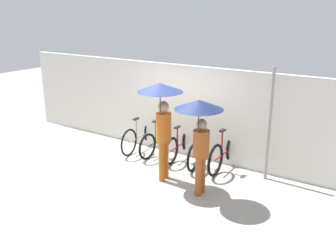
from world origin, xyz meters
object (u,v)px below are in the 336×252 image
(parked_bicycle_3, at_px, (202,149))
(pedestrian_center, at_px, (200,123))
(parked_bicycle_2, at_px, (180,144))
(parked_bicycle_4, at_px, (225,153))
(pedestrian_leading, at_px, (162,107))
(parked_bicycle_1, at_px, (160,140))
(parked_bicycle_0, at_px, (141,135))

(parked_bicycle_3, distance_m, pedestrian_center, 2.02)
(parked_bicycle_2, relative_size, parked_bicycle_3, 0.92)
(parked_bicycle_3, relative_size, parked_bicycle_4, 1.02)
(parked_bicycle_2, height_order, pedestrian_leading, pedestrian_leading)
(parked_bicycle_1, height_order, parked_bicycle_2, parked_bicycle_2)
(parked_bicycle_0, height_order, parked_bicycle_1, parked_bicycle_1)
(parked_bicycle_0, bearing_deg, parked_bicycle_1, -91.12)
(parked_bicycle_2, distance_m, pedestrian_center, 2.30)
(parked_bicycle_2, xyz_separation_m, parked_bicycle_3, (0.59, -0.00, -0.00))
(parked_bicycle_1, xyz_separation_m, pedestrian_center, (1.91, -1.49, 1.15))
(parked_bicycle_3, height_order, pedestrian_leading, pedestrian_leading)
(parked_bicycle_0, relative_size, parked_bicycle_3, 1.02)
(parked_bicycle_4, bearing_deg, parked_bicycle_3, 88.83)
(parked_bicycle_0, bearing_deg, parked_bicycle_4, -94.35)
(parked_bicycle_3, relative_size, pedestrian_center, 0.90)
(parked_bicycle_2, distance_m, parked_bicycle_3, 0.59)
(parked_bicycle_1, height_order, pedestrian_center, pedestrian_center)
(parked_bicycle_0, relative_size, parked_bicycle_4, 1.04)
(parked_bicycle_1, relative_size, parked_bicycle_2, 1.07)
(parked_bicycle_3, bearing_deg, parked_bicycle_0, 83.82)
(parked_bicycle_4, bearing_deg, pedestrian_center, -176.33)
(parked_bicycle_3, relative_size, pedestrian_leading, 0.82)
(parked_bicycle_2, relative_size, pedestrian_leading, 0.76)
(pedestrian_leading, bearing_deg, pedestrian_center, 165.19)
(parked_bicycle_4, bearing_deg, parked_bicycle_0, 89.88)
(parked_bicycle_0, height_order, parked_bicycle_4, parked_bicycle_4)
(parked_bicycle_2, xyz_separation_m, pedestrian_center, (1.32, -1.49, 1.15))
(parked_bicycle_2, distance_m, pedestrian_leading, 1.89)
(parked_bicycle_1, distance_m, parked_bicycle_3, 1.19)
(pedestrian_center, bearing_deg, pedestrian_leading, -11.64)
(parked_bicycle_0, relative_size, parked_bicycle_2, 1.10)
(parked_bicycle_0, relative_size, pedestrian_leading, 0.84)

